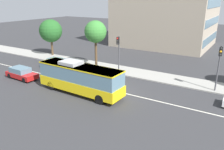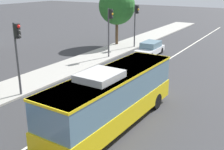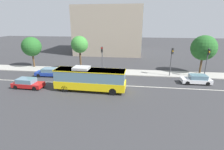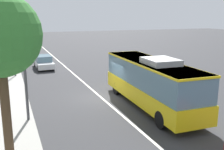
{
  "view_description": "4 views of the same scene",
  "coord_description": "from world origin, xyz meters",
  "px_view_note": "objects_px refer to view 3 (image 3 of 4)",
  "views": [
    {
      "loc": [
        11.95,
        -20.27,
        9.92
      ],
      "look_at": [
        -0.06,
        -0.77,
        2.15
      ],
      "focal_mm": 36.52,
      "sensor_mm": 36.0,
      "label": 1
    },
    {
      "loc": [
        -15.24,
        -9.77,
        7.7
      ],
      "look_at": [
        -0.71,
        -0.89,
        2.06
      ],
      "focal_mm": 44.97,
      "sensor_mm": 36.0,
      "label": 2
    },
    {
      "loc": [
        2.9,
        -24.18,
        9.58
      ],
      "look_at": [
        -0.22,
        -0.6,
        1.87
      ],
      "focal_mm": 26.92,
      "sensor_mm": 36.0,
      "label": 3
    },
    {
      "loc": [
        -17.93,
        6.22,
        6.05
      ],
      "look_at": [
        -0.19,
        -0.82,
        1.69
      ],
      "focal_mm": 42.41,
      "sensor_mm": 36.0,
      "label": 4
    }
  ],
  "objects_px": {
    "transit_bus": "(90,78)",
    "traffic_light_near_corner": "(172,57)",
    "traffic_light_mid_block": "(102,56)",
    "sedan_red": "(28,83)",
    "street_tree_kerbside_centre": "(80,45)",
    "street_tree_kerbside_left": "(32,47)",
    "sedan_blue": "(49,72)",
    "sedan_white": "(197,79)",
    "traffic_light_far_corner": "(208,58)",
    "street_tree_kerbside_right": "(204,48)"
  },
  "relations": [
    {
      "from": "sedan_white",
      "to": "traffic_light_near_corner",
      "type": "relative_size",
      "value": 0.87
    },
    {
      "from": "sedan_blue",
      "to": "traffic_light_near_corner",
      "type": "bearing_deg",
      "value": -176.13
    },
    {
      "from": "sedan_red",
      "to": "street_tree_kerbside_left",
      "type": "relative_size",
      "value": 0.71
    },
    {
      "from": "sedan_white",
      "to": "street_tree_kerbside_centre",
      "type": "height_order",
      "value": "street_tree_kerbside_centre"
    },
    {
      "from": "sedan_blue",
      "to": "street_tree_kerbside_left",
      "type": "bearing_deg",
      "value": -43.86
    },
    {
      "from": "transit_bus",
      "to": "sedan_blue",
      "type": "distance_m",
      "value": 10.64
    },
    {
      "from": "traffic_light_mid_block",
      "to": "street_tree_kerbside_centre",
      "type": "xyz_separation_m",
      "value": [
        -4.51,
        1.2,
        1.72
      ]
    },
    {
      "from": "sedan_blue",
      "to": "traffic_light_near_corner",
      "type": "distance_m",
      "value": 21.95
    },
    {
      "from": "transit_bus",
      "to": "street_tree_kerbside_left",
      "type": "relative_size",
      "value": 1.57
    },
    {
      "from": "street_tree_kerbside_right",
      "to": "street_tree_kerbside_left",
      "type": "bearing_deg",
      "value": 179.86
    },
    {
      "from": "transit_bus",
      "to": "sedan_red",
      "type": "bearing_deg",
      "value": -176.58
    },
    {
      "from": "sedan_blue",
      "to": "traffic_light_near_corner",
      "type": "relative_size",
      "value": 0.88
    },
    {
      "from": "street_tree_kerbside_left",
      "to": "street_tree_kerbside_centre",
      "type": "bearing_deg",
      "value": -9.7
    },
    {
      "from": "sedan_blue",
      "to": "sedan_white",
      "type": "bearing_deg",
      "value": 175.94
    },
    {
      "from": "sedan_white",
      "to": "traffic_light_far_corner",
      "type": "relative_size",
      "value": 0.87
    },
    {
      "from": "street_tree_kerbside_right",
      "to": "transit_bus",
      "type": "bearing_deg",
      "value": -150.08
    },
    {
      "from": "street_tree_kerbside_centre",
      "to": "transit_bus",
      "type": "bearing_deg",
      "value": -64.77
    },
    {
      "from": "sedan_blue",
      "to": "street_tree_kerbside_centre",
      "type": "bearing_deg",
      "value": -147.62
    },
    {
      "from": "traffic_light_near_corner",
      "to": "traffic_light_mid_block",
      "type": "bearing_deg",
      "value": -93.07
    },
    {
      "from": "sedan_blue",
      "to": "sedan_red",
      "type": "bearing_deg",
      "value": 83.16
    },
    {
      "from": "sedan_white",
      "to": "street_tree_kerbside_left",
      "type": "relative_size",
      "value": 0.71
    },
    {
      "from": "traffic_light_near_corner",
      "to": "traffic_light_mid_block",
      "type": "distance_m",
      "value": 12.22
    },
    {
      "from": "street_tree_kerbside_left",
      "to": "sedan_white",
      "type": "bearing_deg",
      "value": -10.65
    },
    {
      "from": "traffic_light_far_corner",
      "to": "street_tree_kerbside_left",
      "type": "bearing_deg",
      "value": -91.98
    },
    {
      "from": "sedan_blue",
      "to": "street_tree_kerbside_left",
      "type": "xyz_separation_m",
      "value": [
        -6.12,
        5.33,
        3.7
      ]
    },
    {
      "from": "traffic_light_mid_block",
      "to": "sedan_red",
      "type": "bearing_deg",
      "value": -53.67
    },
    {
      "from": "street_tree_kerbside_centre",
      "to": "street_tree_kerbside_right",
      "type": "bearing_deg",
      "value": 4.53
    },
    {
      "from": "traffic_light_far_corner",
      "to": "street_tree_kerbside_centre",
      "type": "distance_m",
      "value": 22.67
    },
    {
      "from": "transit_bus",
      "to": "traffic_light_near_corner",
      "type": "bearing_deg",
      "value": 34.09
    },
    {
      "from": "transit_bus",
      "to": "sedan_blue",
      "type": "relative_size",
      "value": 2.2
    },
    {
      "from": "transit_bus",
      "to": "sedan_white",
      "type": "distance_m",
      "value": 16.82
    },
    {
      "from": "sedan_white",
      "to": "traffic_light_mid_block",
      "type": "height_order",
      "value": "traffic_light_mid_block"
    },
    {
      "from": "transit_bus",
      "to": "sedan_red",
      "type": "xyz_separation_m",
      "value": [
        -9.48,
        -0.29,
        -1.09
      ]
    },
    {
      "from": "sedan_blue",
      "to": "street_tree_kerbside_left",
      "type": "relative_size",
      "value": 0.71
    },
    {
      "from": "sedan_white",
      "to": "street_tree_kerbside_centre",
      "type": "xyz_separation_m",
      "value": [
        -20.24,
        4.0,
        4.55
      ]
    },
    {
      "from": "sedan_blue",
      "to": "traffic_light_far_corner",
      "type": "xyz_separation_m",
      "value": [
        27.48,
        2.48,
        2.84
      ]
    },
    {
      "from": "sedan_red",
      "to": "sedan_white",
      "type": "xyz_separation_m",
      "value": [
        25.54,
        5.18,
        0.0
      ]
    },
    {
      "from": "transit_bus",
      "to": "traffic_light_mid_block",
      "type": "height_order",
      "value": "traffic_light_mid_block"
    },
    {
      "from": "traffic_light_near_corner",
      "to": "street_tree_kerbside_right",
      "type": "bearing_deg",
      "value": 109.86
    },
    {
      "from": "transit_bus",
      "to": "street_tree_kerbside_left",
      "type": "height_order",
      "value": "street_tree_kerbside_left"
    },
    {
      "from": "transit_bus",
      "to": "sedan_blue",
      "type": "xyz_separation_m",
      "value": [
        -9.08,
        5.44,
        -1.09
      ]
    },
    {
      "from": "street_tree_kerbside_left",
      "to": "traffic_light_near_corner",
      "type": "bearing_deg",
      "value": -5.76
    },
    {
      "from": "traffic_light_near_corner",
      "to": "traffic_light_far_corner",
      "type": "relative_size",
      "value": 1.0
    },
    {
      "from": "transit_bus",
      "to": "sedan_red",
      "type": "distance_m",
      "value": 9.55
    },
    {
      "from": "sedan_white",
      "to": "traffic_light_mid_block",
      "type": "relative_size",
      "value": 0.87
    },
    {
      "from": "traffic_light_far_corner",
      "to": "street_tree_kerbside_left",
      "type": "height_order",
      "value": "street_tree_kerbside_left"
    },
    {
      "from": "sedan_blue",
      "to": "street_tree_kerbside_right",
      "type": "distance_m",
      "value": 28.45
    },
    {
      "from": "street_tree_kerbside_centre",
      "to": "sedan_white",
      "type": "bearing_deg",
      "value": -11.17
    },
    {
      "from": "street_tree_kerbside_centre",
      "to": "sedan_blue",
      "type": "bearing_deg",
      "value": -144.8
    },
    {
      "from": "traffic_light_near_corner",
      "to": "street_tree_kerbside_centre",
      "type": "distance_m",
      "value": 16.84
    }
  ]
}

